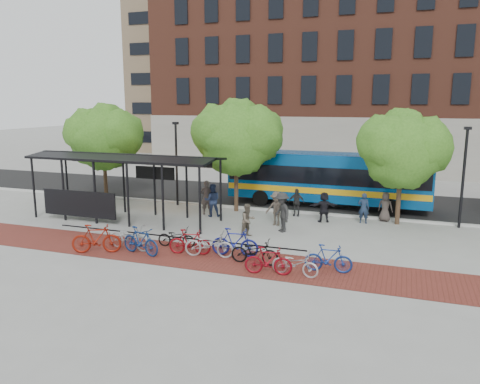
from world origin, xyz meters
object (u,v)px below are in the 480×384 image
(lamp_post_right, at_px, (464,175))
(pedestrian_7, at_px, (364,208))
(pedestrian_3, at_px, (276,209))
(pedestrian_9, at_px, (282,212))
(pedestrian_1, at_px, (207,198))
(pedestrian_5, at_px, (324,207))
(bike_5, at_px, (190,242))
(bike_3, at_px, (141,241))
(bike_10, at_px, (295,263))
(tree_c, at_px, (404,147))
(pedestrian_6, at_px, (385,207))
(bike_11, at_px, (328,258))
(bike_9, at_px, (268,261))
(bus, at_px, (328,176))
(tree_b, at_px, (238,135))
(pedestrian_2, at_px, (212,200))
(pedestrian_8, at_px, (248,220))
(bike_7, at_px, (235,242))
(bike_8, at_px, (255,252))
(lamp_post_left, at_px, (176,161))
(bike_6, at_px, (209,244))
(pedestrian_4, at_px, (296,202))
(bike_2, at_px, (129,237))
(bike_4, at_px, (177,237))
(bike_1, at_px, (96,239))
(tree_a, at_px, (105,135))
(bus_shelter, at_px, (123,165))

(lamp_post_right, height_order, pedestrian_7, lamp_post_right)
(pedestrian_3, relative_size, pedestrian_9, 0.90)
(pedestrian_1, xyz_separation_m, pedestrian_5, (6.56, 0.55, -0.17))
(bike_5, xyz_separation_m, pedestrian_7, (6.43, 7.74, 0.27))
(bike_3, relative_size, pedestrian_1, 0.99)
(lamp_post_right, distance_m, bike_10, 11.57)
(tree_c, xyz_separation_m, pedestrian_6, (-0.73, 0.33, -3.26))
(pedestrian_9, bearing_deg, bike_11, -7.98)
(pedestrian_7, bearing_deg, bike_9, 74.63)
(bus, distance_m, pedestrian_9, 6.66)
(tree_b, height_order, bus, tree_b)
(bus, height_order, bike_9, bus)
(bike_9, relative_size, pedestrian_2, 0.97)
(bike_10, distance_m, pedestrian_8, 5.37)
(bike_7, bearing_deg, bike_8, -126.67)
(lamp_post_left, xyz_separation_m, bike_7, (6.73, -8.02, -2.15))
(bike_6, xyz_separation_m, pedestrian_4, (1.83, 8.19, 0.24))
(pedestrian_3, distance_m, pedestrian_7, 4.67)
(bike_2, bearing_deg, bike_10, -88.29)
(bike_4, height_order, bike_9, bike_9)
(bike_8, xyz_separation_m, pedestrian_4, (-0.21, 8.37, 0.27))
(tree_c, relative_size, pedestrian_5, 3.63)
(tree_b, relative_size, bike_9, 3.62)
(bike_4, xyz_separation_m, pedestrian_9, (3.77, 3.97, 0.54))
(pedestrian_6, bearing_deg, bike_7, 66.09)
(bus, relative_size, pedestrian_5, 7.41)
(bike_6, bearing_deg, bike_9, -119.36)
(bike_1, bearing_deg, pedestrian_8, -72.56)
(bike_10, xyz_separation_m, bike_11, (1.11, 0.77, 0.07))
(bike_10, relative_size, pedestrian_4, 1.15)
(bus, height_order, bike_3, bus)
(tree_a, distance_m, pedestrian_5, 14.63)
(tree_b, bearing_deg, bike_8, -66.25)
(bike_3, xyz_separation_m, bike_6, (2.84, 0.65, -0.05))
(bike_4, xyz_separation_m, bike_5, (0.99, -0.72, 0.09))
(lamp_post_left, bearing_deg, tree_c, -1.10)
(bike_5, height_order, pedestrian_5, pedestrian_5)
(lamp_post_left, height_order, bus, lamp_post_left)
(bus_shelter, height_order, lamp_post_left, lamp_post_left)
(tree_b, relative_size, bike_5, 3.59)
(pedestrian_3, bearing_deg, bike_3, -116.24)
(bike_2, height_order, pedestrian_6, pedestrian_6)
(tree_c, bearing_deg, pedestrian_6, 155.48)
(bike_7, bearing_deg, tree_a, 50.55)
(bike_1, distance_m, bike_4, 3.39)
(tree_c, relative_size, bike_9, 3.32)
(bike_7, distance_m, pedestrian_7, 8.63)
(tree_a, bearing_deg, bike_2, -50.32)
(tree_b, bearing_deg, bike_3, -97.57)
(tree_b, xyz_separation_m, lamp_post_right, (11.90, 0.25, -1.71))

